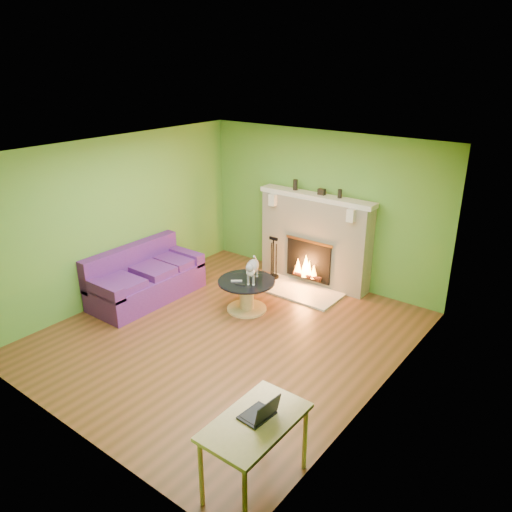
{
  "coord_description": "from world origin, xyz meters",
  "views": [
    {
      "loc": [
        4.09,
        -4.68,
        3.7
      ],
      "look_at": [
        0.2,
        0.4,
        1.13
      ],
      "focal_mm": 35.0,
      "sensor_mm": 36.0,
      "label": 1
    }
  ],
  "objects_px": {
    "desk": "(255,428)",
    "sofa": "(145,279)",
    "cat": "(253,269)",
    "coffee_table": "(247,293)"
  },
  "relations": [
    {
      "from": "coffee_table",
      "to": "desk",
      "type": "distance_m",
      "value": 3.47
    },
    {
      "from": "sofa",
      "to": "cat",
      "type": "xyz_separation_m",
      "value": [
        1.68,
        0.71,
        0.37
      ]
    },
    {
      "from": "coffee_table",
      "to": "cat",
      "type": "height_order",
      "value": "cat"
    },
    {
      "from": "sofa",
      "to": "desk",
      "type": "bearing_deg",
      "value": -27.62
    },
    {
      "from": "cat",
      "to": "desk",
      "type": "bearing_deg",
      "value": -79.46
    },
    {
      "from": "desk",
      "to": "sofa",
      "type": "bearing_deg",
      "value": 152.38
    },
    {
      "from": "desk",
      "to": "cat",
      "type": "xyz_separation_m",
      "value": [
        -2.13,
        2.71,
        0.04
      ]
    },
    {
      "from": "coffee_table",
      "to": "desk",
      "type": "xyz_separation_m",
      "value": [
        2.21,
        -2.66,
        0.37
      ]
    },
    {
      "from": "sofa",
      "to": "cat",
      "type": "height_order",
      "value": "cat"
    },
    {
      "from": "sofa",
      "to": "coffee_table",
      "type": "distance_m",
      "value": 1.73
    }
  ]
}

